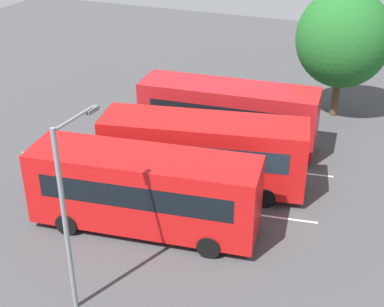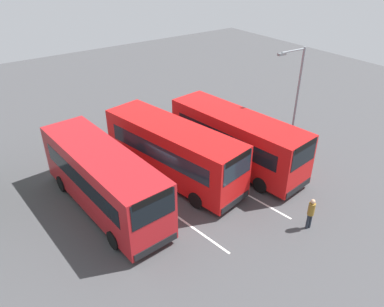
{
  "view_description": "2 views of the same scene",
  "coord_description": "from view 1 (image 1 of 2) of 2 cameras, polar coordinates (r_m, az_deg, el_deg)",
  "views": [
    {
      "loc": [
        -8.17,
        20.46,
        13.19
      ],
      "look_at": [
        -0.35,
        0.93,
        2.03
      ],
      "focal_mm": 50.86,
      "sensor_mm": 36.0,
      "label": 1
    },
    {
      "loc": [
        14.92,
        -9.56,
        12.24
      ],
      "look_at": [
        -0.28,
        1.3,
        1.39
      ],
      "focal_mm": 34.32,
      "sensor_mm": 36.0,
      "label": 2
    }
  ],
  "objects": [
    {
      "name": "bus_center_left",
      "position": [
        24.45,
        1.14,
        0.24
      ],
      "size": [
        9.47,
        4.21,
        3.35
      ],
      "rotation": [
        0.0,
        0.0,
        0.19
      ],
      "color": "red",
      "rests_on": "ground"
    },
    {
      "name": "lane_stripe_outer_left",
      "position": [
        27.34,
        1.66,
        -0.91
      ],
      "size": [
        12.23,
        1.9,
        0.01
      ],
      "primitive_type": "cube",
      "rotation": [
        0.0,
        0.0,
        0.15
      ],
      "color": "silver",
      "rests_on": "ground"
    },
    {
      "name": "depot_tree",
      "position": [
        32.19,
        15.57,
        11.5
      ],
      "size": [
        5.31,
        4.78,
        7.42
      ],
      "color": "#4C3823",
      "rests_on": "ground"
    },
    {
      "name": "street_lamp",
      "position": [
        17.26,
        -12.85,
        -5.52
      ],
      "size": [
        0.32,
        2.23,
        6.68
      ],
      "rotation": [
        0.0,
        0.0,
        -1.64
      ],
      "color": "gray",
      "rests_on": "ground"
    },
    {
      "name": "bus_far_left",
      "position": [
        28.32,
        3.74,
        4.23
      ],
      "size": [
        9.33,
        3.17,
        3.35
      ],
      "rotation": [
        0.0,
        0.0,
        0.08
      ],
      "color": "#AD191E",
      "rests_on": "ground"
    },
    {
      "name": "bus_center_right",
      "position": [
        21.69,
        -5.11,
        -3.79
      ],
      "size": [
        9.41,
        3.62,
        3.35
      ],
      "rotation": [
        0.0,
        0.0,
        0.13
      ],
      "color": "red",
      "rests_on": "ground"
    },
    {
      "name": "ground_plane",
      "position": [
        25.68,
        0.06,
        -2.97
      ],
      "size": [
        63.49,
        63.49,
        0.0
      ],
      "primitive_type": "plane",
      "color": "#424244"
    },
    {
      "name": "lane_stripe_inner_left",
      "position": [
        24.07,
        -1.77,
        -5.3
      ],
      "size": [
        12.23,
        1.9,
        0.01
      ],
      "primitive_type": "cube",
      "rotation": [
        0.0,
        0.0,
        0.15
      ],
      "color": "silver",
      "rests_on": "ground"
    },
    {
      "name": "pedestrian",
      "position": [
        26.08,
        -17.03,
        -1.21
      ],
      "size": [
        0.38,
        0.38,
        1.73
      ],
      "rotation": [
        0.0,
        0.0,
        2.91
      ],
      "color": "#232833",
      "rests_on": "ground"
    }
  ]
}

